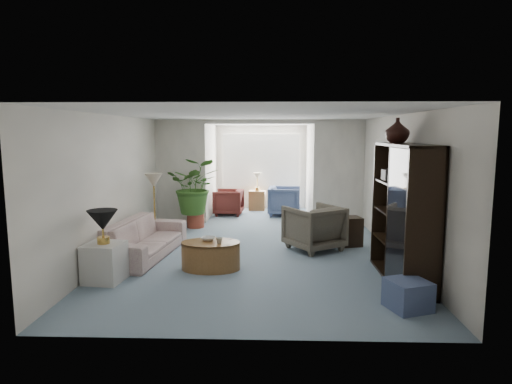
{
  "coord_description": "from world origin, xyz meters",
  "views": [
    {
      "loc": [
        0.26,
        -7.38,
        2.2
      ],
      "look_at": [
        0.0,
        0.6,
        1.1
      ],
      "focal_mm": 30.47,
      "sensor_mm": 36.0,
      "label": 1
    }
  ],
  "objects_px": {
    "sunroom_chair_blue": "(284,201)",
    "sunroom_table": "(257,200)",
    "side_table_dark": "(348,231)",
    "framed_picture": "(403,163)",
    "sofa": "(144,238)",
    "table_lamp": "(103,220)",
    "wingback_chair": "(314,227)",
    "sunroom_chair_maroon": "(228,202)",
    "floor_lamp": "(154,180)",
    "coffee_bowl": "(208,239)",
    "entertainment_cabinet": "(403,213)",
    "ottoman": "(408,295)",
    "coffee_cup": "(219,241)",
    "coffee_table": "(211,255)",
    "end_table": "(105,262)",
    "plant_pot": "(196,220)",
    "cabinet_urn": "(397,130)"
  },
  "relations": [
    {
      "from": "side_table_dark",
      "to": "entertainment_cabinet",
      "type": "height_order",
      "value": "entertainment_cabinet"
    },
    {
      "from": "coffee_bowl",
      "to": "wingback_chair",
      "type": "height_order",
      "value": "wingback_chair"
    },
    {
      "from": "side_table_dark",
      "to": "sunroom_chair_maroon",
      "type": "height_order",
      "value": "sunroom_chair_maroon"
    },
    {
      "from": "plant_pot",
      "to": "sunroom_chair_maroon",
      "type": "distance_m",
      "value": 1.7
    },
    {
      "from": "end_table",
      "to": "side_table_dark",
      "type": "distance_m",
      "value": 4.54
    },
    {
      "from": "coffee_table",
      "to": "coffee_cup",
      "type": "xyz_separation_m",
      "value": [
        0.15,
        -0.1,
        0.27
      ]
    },
    {
      "from": "sunroom_chair_blue",
      "to": "ottoman",
      "type": "bearing_deg",
      "value": -163.38
    },
    {
      "from": "coffee_table",
      "to": "sunroom_chair_maroon",
      "type": "height_order",
      "value": "sunroom_chair_maroon"
    },
    {
      "from": "sunroom_table",
      "to": "table_lamp",
      "type": "bearing_deg",
      "value": -108.97
    },
    {
      "from": "framed_picture",
      "to": "plant_pot",
      "type": "xyz_separation_m",
      "value": [
        -3.93,
        2.61,
        -1.54
      ]
    },
    {
      "from": "sunroom_chair_blue",
      "to": "sunroom_chair_maroon",
      "type": "xyz_separation_m",
      "value": [
        -1.5,
        0.0,
        -0.04
      ]
    },
    {
      "from": "entertainment_cabinet",
      "to": "plant_pot",
      "type": "height_order",
      "value": "entertainment_cabinet"
    },
    {
      "from": "coffee_cup",
      "to": "side_table_dark",
      "type": "bearing_deg",
      "value": 35.34
    },
    {
      "from": "floor_lamp",
      "to": "sofa",
      "type": "bearing_deg",
      "value": -85.76
    },
    {
      "from": "entertainment_cabinet",
      "to": "ottoman",
      "type": "relative_size",
      "value": 4.38
    },
    {
      "from": "table_lamp",
      "to": "floor_lamp",
      "type": "height_order",
      "value": "floor_lamp"
    },
    {
      "from": "end_table",
      "to": "side_table_dark",
      "type": "height_order",
      "value": "end_table"
    },
    {
      "from": "side_table_dark",
      "to": "framed_picture",
      "type": "bearing_deg",
      "value": -57.75
    },
    {
      "from": "plant_pot",
      "to": "sunroom_chair_blue",
      "type": "height_order",
      "value": "sunroom_chair_blue"
    },
    {
      "from": "sofa",
      "to": "ottoman",
      "type": "distance_m",
      "value": 4.57
    },
    {
      "from": "framed_picture",
      "to": "table_lamp",
      "type": "height_order",
      "value": "framed_picture"
    },
    {
      "from": "sofa",
      "to": "coffee_bowl",
      "type": "distance_m",
      "value": 1.4
    },
    {
      "from": "wingback_chair",
      "to": "coffee_cup",
      "type": "bearing_deg",
      "value": 6.94
    },
    {
      "from": "table_lamp",
      "to": "sofa",
      "type": "bearing_deg",
      "value": 81.57
    },
    {
      "from": "sofa",
      "to": "table_lamp",
      "type": "relative_size",
      "value": 5.04
    },
    {
      "from": "sunroom_table",
      "to": "wingback_chair",
      "type": "bearing_deg",
      "value": -73.99
    },
    {
      "from": "table_lamp",
      "to": "coffee_bowl",
      "type": "relative_size",
      "value": 1.93
    },
    {
      "from": "floor_lamp",
      "to": "plant_pot",
      "type": "relative_size",
      "value": 0.9
    },
    {
      "from": "sunroom_chair_blue",
      "to": "sunroom_table",
      "type": "xyz_separation_m",
      "value": [
        -0.75,
        0.75,
        -0.11
      ]
    },
    {
      "from": "floor_lamp",
      "to": "sunroom_table",
      "type": "xyz_separation_m",
      "value": [
        1.96,
        3.67,
        -0.97
      ]
    },
    {
      "from": "end_table",
      "to": "plant_pot",
      "type": "distance_m",
      "value": 3.81
    },
    {
      "from": "entertainment_cabinet",
      "to": "sunroom_chair_maroon",
      "type": "xyz_separation_m",
      "value": [
        -3.08,
        5.09,
        -0.67
      ]
    },
    {
      "from": "coffee_cup",
      "to": "ottoman",
      "type": "height_order",
      "value": "coffee_cup"
    },
    {
      "from": "wingback_chair",
      "to": "sunroom_chair_maroon",
      "type": "xyz_separation_m",
      "value": [
        -1.95,
        3.42,
        -0.08
      ]
    },
    {
      "from": "coffee_bowl",
      "to": "entertainment_cabinet",
      "type": "relative_size",
      "value": 0.11
    },
    {
      "from": "wingback_chair",
      "to": "sunroom_table",
      "type": "xyz_separation_m",
      "value": [
        -1.2,
        4.17,
        -0.14
      ]
    },
    {
      "from": "end_table",
      "to": "sunroom_chair_blue",
      "type": "height_order",
      "value": "sunroom_chair_blue"
    },
    {
      "from": "wingback_chair",
      "to": "sunroom_table",
      "type": "bearing_deg",
      "value": -106.71
    },
    {
      "from": "framed_picture",
      "to": "wingback_chair",
      "type": "height_order",
      "value": "framed_picture"
    },
    {
      "from": "entertainment_cabinet",
      "to": "sunroom_chair_maroon",
      "type": "relative_size",
      "value": 2.69
    },
    {
      "from": "coffee_cup",
      "to": "plant_pot",
      "type": "height_order",
      "value": "coffee_cup"
    },
    {
      "from": "floor_lamp",
      "to": "cabinet_urn",
      "type": "bearing_deg",
      "value": -21.31
    },
    {
      "from": "plant_pot",
      "to": "sunroom_chair_maroon",
      "type": "relative_size",
      "value": 0.53
    },
    {
      "from": "end_table",
      "to": "table_lamp",
      "type": "bearing_deg",
      "value": 0.0
    },
    {
      "from": "ottoman",
      "to": "sunroom_chair_blue",
      "type": "height_order",
      "value": "sunroom_chair_blue"
    },
    {
      "from": "sunroom_chair_blue",
      "to": "sofa",
      "type": "bearing_deg",
      "value": 150.73
    },
    {
      "from": "sofa",
      "to": "coffee_table",
      "type": "xyz_separation_m",
      "value": [
        1.29,
        -0.72,
        -0.1
      ]
    },
    {
      "from": "coffee_table",
      "to": "wingback_chair",
      "type": "relative_size",
      "value": 1.02
    },
    {
      "from": "table_lamp",
      "to": "entertainment_cabinet",
      "type": "relative_size",
      "value": 0.22
    },
    {
      "from": "cabinet_urn",
      "to": "coffee_cup",
      "type": "bearing_deg",
      "value": -176.28
    }
  ]
}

